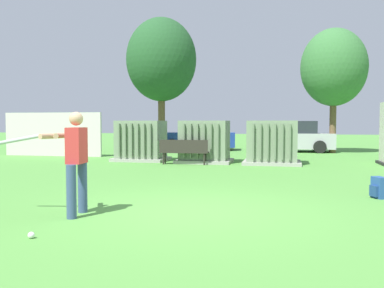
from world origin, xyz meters
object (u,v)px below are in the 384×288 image
Objects in this scene: park_bench at (184,150)px; parked_car_left_of_center at (293,137)px; transformer_west at (141,141)px; sports_ball at (31,235)px; transformer_mid_east at (272,143)px; batter at (73,158)px; backpack at (379,188)px; parked_car_leftmost at (198,136)px; transformer_mid_west at (205,142)px.

parked_car_left_of_center is (4.05, 7.72, 0.22)m from park_bench.
transformer_west and parked_car_left_of_center have the same top height.
sports_ball is 0.02× the size of parked_car_left_of_center.
transformer_mid_east is 1.21× the size of batter.
parked_car_leftmost is at bearing 115.46° from backpack.
transformer_mid_east is 0.48× the size of parked_car_leftmost.
sports_ball is (-2.89, -10.96, -0.74)m from transformer_mid_east.
batter is 16.79m from parked_car_leftmost.
transformer_mid_west is at bearing 125.94° from backpack.
parked_car_leftmost is 1.02× the size of parked_car_left_of_center.
transformer_west is 10.35m from backpack.
park_bench is (2.07, -1.18, -0.25)m from transformer_west.
transformer_mid_west reaches higher than sports_ball.
transformer_west and transformer_mid_west have the same top height.
transformer_mid_east is 3.30m from park_bench.
transformer_mid_east is 11.36m from sports_ball.
transformer_west is 1.16× the size of park_bench.
sports_ball is 18.19m from parked_car_left_of_center.
parked_car_left_of_center is at bearing 62.92° from transformer_mid_west.
transformer_mid_west is at bearing -4.65° from transformer_west.
transformer_mid_east is at bearing -97.35° from parked_car_left_of_center.
transformer_mid_west and parked_car_left_of_center have the same top height.
backpack is (5.24, 4.23, 0.17)m from sports_ball.
transformer_mid_west is at bearing 88.36° from sports_ball.
parked_car_leftmost is at bearing 97.83° from park_bench.
batter is 6.10m from backpack.
parked_car_leftmost is at bearing 120.71° from transformer_mid_east.
transformer_mid_east is at bearing -59.29° from parked_car_leftmost.
transformer_west is at bearing -97.84° from parked_car_leftmost.
batter reaches higher than park_bench.
transformer_mid_east is at bearing 15.75° from park_bench.
park_bench is (-3.17, -0.89, -0.25)m from transformer_mid_east.
batter is at bearing -85.66° from parked_car_leftmost.
sports_ball is 0.02× the size of parked_car_leftmost.
transformer_mid_west reaches higher than park_bench.
transformer_mid_east is 0.49× the size of parked_car_left_of_center.
park_bench is at bearing -164.25° from transformer_mid_east.
transformer_west is 6.98m from parked_car_leftmost.
sports_ball is at bearing -141.10° from backpack.
transformer_mid_west is 7.34m from parked_car_leftmost.
transformer_mid_east and parked_car_leftmost have the same top height.
transformer_mid_west is at bearing -117.08° from parked_car_left_of_center.
batter reaches higher than parked_car_leftmost.
sports_ball is at bearing -91.64° from transformer_mid_west.
backpack is (5.37, 2.80, -0.76)m from batter.
sports_ball is (0.12, -1.43, -0.93)m from batter.
transformer_mid_west is at bearing 58.36° from park_bench.
transformer_mid_east is 23.33× the size of sports_ball.
parked_car_left_of_center is at bearing 96.21° from backpack.
backpack is at bearing -42.75° from transformer_west.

